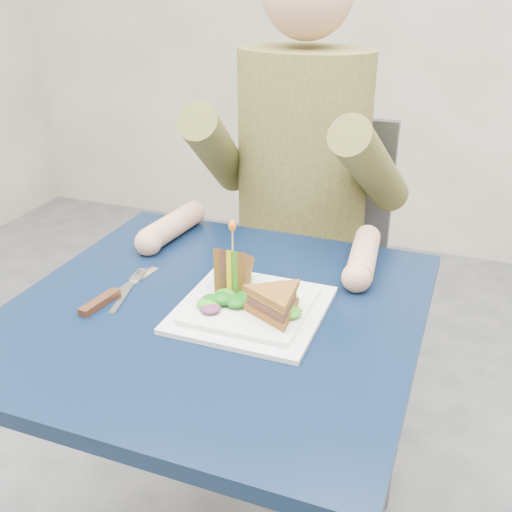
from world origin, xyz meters
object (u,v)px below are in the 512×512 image
at_px(sandwich_flat, 276,302).
at_px(knife, 107,298).
at_px(sandwich_upright, 233,271).
at_px(diner, 301,140).
at_px(table, 216,342).
at_px(plate, 251,308).
at_px(fork, 127,291).
at_px(chair, 308,257).

height_order(sandwich_flat, knife, sandwich_flat).
xyz_separation_m(sandwich_upright, knife, (-0.22, -0.10, -0.05)).
bearing_deg(knife, diner, 71.08).
distance_m(table, diner, 0.60).
height_order(plate, sandwich_upright, sandwich_upright).
relative_size(fork, knife, 0.80).
bearing_deg(plate, sandwich_flat, -24.44).
distance_m(table, chair, 0.66).
relative_size(diner, sandwich_flat, 4.57).
bearing_deg(diner, knife, -108.92).
xyz_separation_m(table, knife, (-0.20, -0.05, 0.09)).
xyz_separation_m(chair, plate, (0.07, -0.64, 0.20)).
distance_m(sandwich_upright, knife, 0.25).
relative_size(plate, sandwich_flat, 1.59).
bearing_deg(chair, plate, -83.70).
distance_m(table, sandwich_flat, 0.18).
height_order(plate, knife, plate).
bearing_deg(fork, diner, 71.34).
xyz_separation_m(table, sandwich_upright, (0.02, 0.05, 0.13)).
relative_size(table, chair, 0.81).
bearing_deg(table, sandwich_flat, -7.80).
bearing_deg(sandwich_upright, plate, -39.51).
bearing_deg(knife, sandwich_flat, 5.95).
xyz_separation_m(diner, fork, (-0.18, -0.54, -0.18)).
xyz_separation_m(table, chair, (0.00, 0.65, -0.11)).
distance_m(plate, knife, 0.28).
bearing_deg(fork, sandwich_upright, 17.04).
distance_m(diner, fork, 0.60).
distance_m(fork, knife, 0.05).
distance_m(chair, sandwich_upright, 0.64).
relative_size(plate, fork, 1.46).
height_order(diner, sandwich_upright, diner).
bearing_deg(sandwich_flat, chair, 100.71).
xyz_separation_m(table, plate, (0.07, 0.01, 0.09)).
xyz_separation_m(plate, sandwich_upright, (-0.05, 0.04, 0.05)).
height_order(diner, knife, diner).
relative_size(plate, sandwich_upright, 1.93).
distance_m(diner, knife, 0.65).
bearing_deg(fork, table, 2.62).
relative_size(table, plate, 2.88).
xyz_separation_m(fork, knife, (-0.02, -0.04, 0.00)).
bearing_deg(sandwich_flat, sandwich_upright, 147.43).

